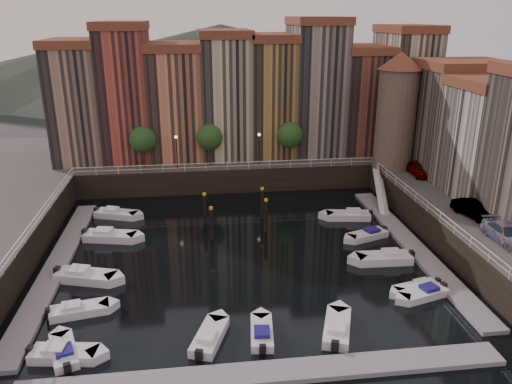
{
  "coord_description": "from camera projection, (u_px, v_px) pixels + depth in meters",
  "views": [
    {
      "loc": [
        -3.8,
        -41.61,
        20.85
      ],
      "look_at": [
        1.95,
        4.0,
        4.37
      ],
      "focal_mm": 35.0,
      "sensor_mm": 36.0,
      "label": 1
    }
  ],
  "objects": [
    {
      "name": "car_a",
      "position": [
        418.0,
        169.0,
        57.94
      ],
      "size": [
        2.03,
        4.7,
        1.58
      ],
      "primitive_type": "imported",
      "rotation": [
        0.0,
        0.0,
        -0.04
      ],
      "color": "gray",
      "rests_on": "quay_right"
    },
    {
      "name": "car_c",
      "position": [
        506.0,
        234.0,
        40.99
      ],
      "size": [
        2.22,
        5.11,
        1.46
      ],
      "primitive_type": "imported",
      "rotation": [
        0.0,
        0.0,
        0.03
      ],
      "color": "gray",
      "rests_on": "quay_right"
    },
    {
      "name": "ground",
      "position": [
        241.0,
        251.0,
        46.35
      ],
      "size": [
        200.0,
        200.0,
        0.0
      ],
      "primitive_type": "plane",
      "color": "black",
      "rests_on": "ground"
    },
    {
      "name": "boat_right_1",
      "position": [
        418.0,
        288.0,
        39.56
      ],
      "size": [
        4.19,
        2.4,
        0.94
      ],
      "rotation": [
        0.0,
        0.0,
        3.4
      ],
      "color": "silver",
      "rests_on": "ground"
    },
    {
      "name": "boat_near_2",
      "position": [
        262.0,
        333.0,
        33.97
      ],
      "size": [
        1.9,
        4.19,
        0.94
      ],
      "rotation": [
        0.0,
        0.0,
        1.46
      ],
      "color": "silver",
      "rests_on": "ground"
    },
    {
      "name": "right_terrace",
      "position": [
        500.0,
        133.0,
        49.79
      ],
      "size": [
        9.3,
        24.3,
        14.0
      ],
      "color": "#695C50",
      "rests_on": "quay_right"
    },
    {
      "name": "boat_left_0",
      "position": [
        63.0,
        354.0,
        31.87
      ],
      "size": [
        4.6,
        2.24,
        1.03
      ],
      "rotation": [
        0.0,
        0.0,
        -0.15
      ],
      "color": "silver",
      "rests_on": "ground"
    },
    {
      "name": "boat_right_2",
      "position": [
        385.0,
        258.0,
        44.25
      ],
      "size": [
        5.16,
        2.03,
        1.18
      ],
      "rotation": [
        0.0,
        0.0,
        3.11
      ],
      "color": "silver",
      "rests_on": "ground"
    },
    {
      "name": "dock_near",
      "position": [
        267.0,
        373.0,
        30.41
      ],
      "size": [
        30.0,
        2.0,
        0.35
      ],
      "primitive_type": "cube",
      "color": "gray",
      "rests_on": "ground"
    },
    {
      "name": "gangway",
      "position": [
        381.0,
        189.0,
        57.05
      ],
      "size": [
        2.78,
        8.32,
        3.73
      ],
      "color": "white",
      "rests_on": "ground"
    },
    {
      "name": "street_lamps",
      "position": [
        218.0,
        145.0,
        60.3
      ],
      "size": [
        10.36,
        0.36,
        4.18
      ],
      "color": "black",
      "rests_on": "quay_far"
    },
    {
      "name": "boat_left_3",
      "position": [
        109.0,
        236.0,
        48.59
      ],
      "size": [
        5.41,
        2.96,
        1.21
      ],
      "rotation": [
        0.0,
        0.0,
        -0.22
      ],
      "color": "silver",
      "rests_on": "ground"
    },
    {
      "name": "railings",
      "position": [
        235.0,
        195.0,
        49.63
      ],
      "size": [
        36.08,
        34.04,
        0.52
      ],
      "color": "white",
      "rests_on": "ground"
    },
    {
      "name": "far_terrace",
      "position": [
        248.0,
        94.0,
        64.99
      ],
      "size": [
        48.7,
        10.3,
        17.5
      ],
      "color": "#987660",
      "rests_on": "quay_far"
    },
    {
      "name": "boat_near_3",
      "position": [
        337.0,
        328.0,
        34.41
      ],
      "size": [
        3.1,
        4.84,
        1.09
      ],
      "rotation": [
        0.0,
        0.0,
        1.23
      ],
      "color": "silver",
      "rests_on": "ground"
    },
    {
      "name": "boat_right_4",
      "position": [
        349.0,
        215.0,
        53.65
      ],
      "size": [
        5.04,
        2.45,
        1.13
      ],
      "rotation": [
        0.0,
        0.0,
        3.0
      ],
      "color": "silver",
      "rests_on": "ground"
    },
    {
      "name": "boat_right_0",
      "position": [
        424.0,
        293.0,
        38.8
      ],
      "size": [
        4.26,
        2.56,
        0.96
      ],
      "rotation": [
        0.0,
        0.0,
        3.43
      ],
      "color": "silver",
      "rests_on": "ground"
    },
    {
      "name": "promenade_trees",
      "position": [
        215.0,
        137.0,
        60.96
      ],
      "size": [
        21.2,
        3.2,
        5.2
      ],
      "color": "black",
      "rests_on": "quay_far"
    },
    {
      "name": "mountains",
      "position": [
        210.0,
        60.0,
        146.61
      ],
      "size": [
        145.0,
        100.0,
        18.0
      ],
      "color": "#2D382D",
      "rests_on": "ground"
    },
    {
      "name": "car_b",
      "position": [
        474.0,
        210.0,
        45.93
      ],
      "size": [
        2.71,
        4.83,
        1.51
      ],
      "primitive_type": "imported",
      "rotation": [
        0.0,
        0.0,
        0.26
      ],
      "color": "gray",
      "rests_on": "quay_right"
    },
    {
      "name": "dock_left",
      "position": [
        57.0,
        265.0,
        43.44
      ],
      "size": [
        2.0,
        28.0,
        0.35
      ],
      "primitive_type": "cube",
      "color": "gray",
      "rests_on": "ground"
    },
    {
      "name": "boat_left_1",
      "position": [
        78.0,
        310.0,
        36.58
      ],
      "size": [
        4.53,
        2.35,
        1.01
      ],
      "rotation": [
        0.0,
        0.0,
        0.19
      ],
      "color": "silver",
      "rests_on": "ground"
    },
    {
      "name": "quay_far",
      "position": [
        223.0,
        159.0,
        70.12
      ],
      "size": [
        80.0,
        20.0,
        3.0
      ],
      "primitive_type": "cube",
      "color": "black",
      "rests_on": "ground"
    },
    {
      "name": "boat_left_2",
      "position": [
        85.0,
        276.0,
        41.19
      ],
      "size": [
        5.37,
        3.27,
        1.2
      ],
      "rotation": [
        0.0,
        0.0,
        -0.3
      ],
      "color": "silver",
      "rests_on": "ground"
    },
    {
      "name": "dock_right",
      "position": [
        411.0,
        245.0,
        47.26
      ],
      "size": [
        2.0,
        28.0,
        0.35
      ],
      "primitive_type": "cube",
      "color": "gray",
      "rests_on": "ground"
    },
    {
      "name": "boat_left_4",
      "position": [
        116.0,
        214.0,
        54.07
      ],
      "size": [
        4.93,
        3.12,
        1.11
      ],
      "rotation": [
        0.0,
        0.0,
        -0.33
      ],
      "color": "silver",
      "rests_on": "ground"
    },
    {
      "name": "corner_tower",
      "position": [
        396.0,
        109.0,
        58.8
      ],
      "size": [
        5.2,
        5.2,
        13.8
      ],
      "color": "#6B5B4C",
      "rests_on": "quay_right"
    },
    {
      "name": "boat_near_1",
      "position": [
        209.0,
        337.0,
        33.49
      ],
      "size": [
        2.96,
        4.57,
        1.03
      ],
      "rotation": [
        0.0,
        0.0,
        1.23
      ],
      "color": "silver",
      "rests_on": "ground"
    },
    {
      "name": "boat_right_3",
      "position": [
        368.0,
        235.0,
        49.04
      ],
      "size": [
        4.45,
        2.88,
        1.0
      ],
      "rotation": [
        0.0,
        0.0,
        3.49
      ],
      "color": "silver",
      "rests_on": "ground"
    },
    {
      "name": "boat_near_0",
      "position": [
        64.0,
        352.0,
        32.09
      ],
      "size": [
        2.67,
        4.19,
        0.94
      ],
      "rotation": [
        0.0,
        0.0,
        1.9
      ],
      "color": "silver",
      "rests_on": "ground"
    },
    {
      "name": "mooring_pilings",
      "position": [
        237.0,
        213.0,
        50.89
      ],
      "size": [
        6.51,
        5.24,
        3.78
      ],
      "color": "black",
      "rests_on": "ground"
    }
  ]
}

